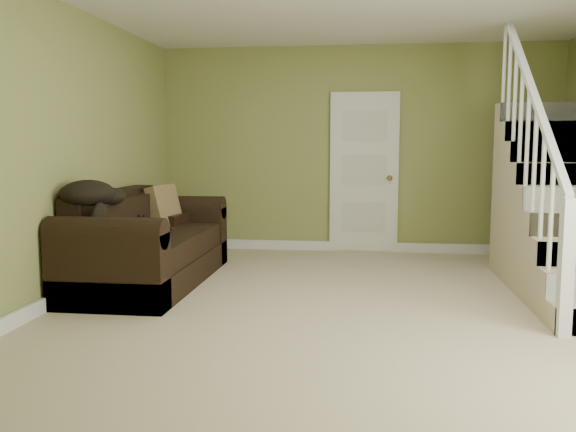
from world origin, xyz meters
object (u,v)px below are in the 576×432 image
(sofa, at_px, (146,248))
(banana, at_px, (153,240))
(side_table, at_px, (165,239))
(cat, at_px, (151,226))

(sofa, distance_m, banana, 0.61)
(side_table, relative_size, banana, 4.41)
(sofa, relative_size, banana, 12.26)
(side_table, bearing_deg, cat, -79.89)
(sofa, distance_m, side_table, 0.83)
(sofa, height_order, side_table, sofa)
(cat, bearing_deg, side_table, 120.27)
(sofa, height_order, banana, sofa)
(sofa, xyz_separation_m, side_table, (-0.09, 0.83, -0.04))
(sofa, height_order, cat, sofa)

